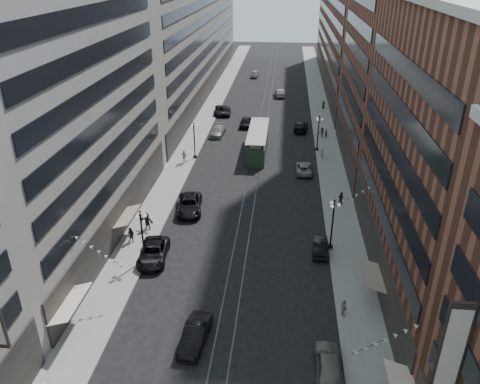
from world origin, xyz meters
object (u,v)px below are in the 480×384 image
at_px(lamppost_sw_mid, 194,139).
at_px(car_14, 280,93).
at_px(pedestrian_7, 341,198).
at_px(car_9, 226,111).
at_px(pedestrian_6, 184,156).
at_px(pedestrian_9, 322,133).
at_px(pedestrian_extra_1, 324,105).
at_px(car_5, 195,335).
at_px(car_10, 320,247).
at_px(lamppost_sw_far, 142,234).
at_px(pedestrian_2, 131,235).
at_px(streetcar, 258,142).
at_px(car_extra_0, 255,74).
at_px(car_7, 189,205).
at_px(pedestrian_5, 147,221).
at_px(pedestrian_extra_0, 326,133).
at_px(pedestrian_4, 344,308).
at_px(car_11, 304,168).
at_px(car_13, 245,122).
at_px(lamppost_se_far, 332,223).
at_px(car_12, 301,126).
at_px(pedestrian_8, 322,153).
at_px(car_extra_1, 221,110).
at_px(car_4, 329,365).
at_px(lamppost_se_mid, 318,132).
at_px(car_2, 153,253).
at_px(car_8, 218,131).

relative_size(lamppost_sw_mid, car_14, 1.10).
bearing_deg(pedestrian_7, car_9, -21.22).
height_order(car_14, pedestrian_6, pedestrian_6).
height_order(pedestrian_9, pedestrian_extra_1, pedestrian_9).
relative_size(car_5, car_10, 1.15).
distance_m(lamppost_sw_far, pedestrian_2, 4.34).
height_order(streetcar, car_10, streetcar).
bearing_deg(car_extra_0, car_7, -88.12).
bearing_deg(pedestrian_7, pedestrian_extra_1, -49.42).
height_order(pedestrian_5, pedestrian_7, pedestrian_5).
bearing_deg(lamppost_sw_far, pedestrian_extra_0, 61.94).
bearing_deg(pedestrian_4, car_14, -17.10).
bearing_deg(car_5, pedestrian_4, 25.06).
height_order(car_7, car_11, car_7).
relative_size(lamppost_sw_far, car_10, 1.32).
distance_m(car_9, car_11, 29.86).
bearing_deg(pedestrian_2, pedestrian_5, 85.86).
bearing_deg(car_10, pedestrian_6, -46.31).
bearing_deg(pedestrian_extra_1, car_13, -5.42).
distance_m(lamppost_se_far, car_7, 17.47).
relative_size(car_7, car_10, 1.44).
bearing_deg(car_12, car_10, 97.82).
bearing_deg(car_13, lamppost_sw_mid, -109.95).
relative_size(streetcar, pedestrian_8, 7.23).
relative_size(streetcar, pedestrian_5, 6.75).
height_order(pedestrian_2, car_extra_1, pedestrian_2).
bearing_deg(car_4, car_9, -76.71).
bearing_deg(pedestrian_extra_1, car_14, -91.07).
xyz_separation_m(lamppost_sw_far, pedestrian_7, (20.38, 14.02, -2.17)).
bearing_deg(car_12, car_14, -73.71).
xyz_separation_m(car_5, pedestrian_5, (-8.35, 16.28, 0.32)).
relative_size(pedestrian_2, pedestrian_8, 0.94).
distance_m(lamppost_sw_far, car_5, 12.76).
bearing_deg(car_11, pedestrian_extra_0, -105.64).
relative_size(lamppost_se_mid, car_extra_0, 1.22).
distance_m(pedestrian_4, pedestrian_extra_0, 44.21).
relative_size(pedestrian_7, car_extra_1, 0.28).
xyz_separation_m(car_7, car_12, (13.63, 31.04, -0.06)).
height_order(lamppost_sw_mid, pedestrian_8, lamppost_sw_mid).
distance_m(pedestrian_4, pedestrian_6, 37.10).
xyz_separation_m(lamppost_sw_far, pedestrian_2, (-2.29, 3.03, -2.10)).
xyz_separation_m(lamppost_sw_far, car_14, (11.87, 64.43, -2.27)).
bearing_deg(car_14, car_12, 93.06).
xyz_separation_m(pedestrian_9, pedestrian_extra_0, (0.67, -0.23, -0.06)).
height_order(pedestrian_9, car_extra_0, pedestrian_9).
xyz_separation_m(car_11, car_extra_1, (-15.36, 26.70, 0.08)).
xyz_separation_m(car_2, car_9, (1.02, 49.16, -0.02)).
height_order(pedestrian_4, car_7, pedestrian_4).
distance_m(car_11, pedestrian_extra_0, 15.11).
bearing_deg(pedestrian_5, car_8, 103.98).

